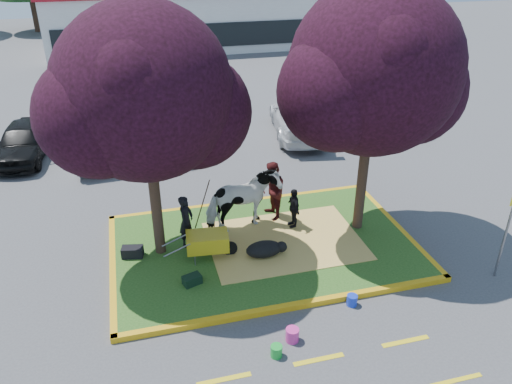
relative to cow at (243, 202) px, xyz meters
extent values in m
plane|color=#424244|center=(0.37, -0.94, -1.04)|extent=(90.00, 90.00, 0.00)
cube|color=#224C17|center=(0.37, -0.94, -0.97)|extent=(8.00, 5.00, 0.15)
cube|color=gold|center=(0.37, -3.52, -0.97)|extent=(8.30, 0.16, 0.15)
cube|color=gold|center=(0.37, 1.64, -0.97)|extent=(8.30, 0.16, 0.15)
cube|color=gold|center=(-3.71, -0.94, -0.97)|extent=(0.16, 5.30, 0.15)
cube|color=gold|center=(4.45, -0.94, -0.97)|extent=(0.16, 5.30, 0.15)
cube|color=#EDCA61|center=(0.97, -0.94, -0.89)|extent=(4.20, 3.00, 0.01)
cylinder|color=black|center=(-2.43, -0.54, 0.87)|extent=(0.28, 0.28, 3.53)
sphere|color=black|center=(-2.43, -0.54, 3.52)|extent=(4.20, 4.20, 4.20)
sphere|color=black|center=(-1.28, -0.34, 2.89)|extent=(2.86, 2.86, 2.86)
sphere|color=black|center=(-3.48, -0.84, 3.14)|extent=(2.86, 2.86, 2.86)
cylinder|color=black|center=(3.27, -0.74, 0.95)|extent=(0.28, 0.28, 3.70)
sphere|color=black|center=(3.27, -0.74, 3.73)|extent=(4.40, 4.40, 4.40)
sphere|color=black|center=(4.48, -0.54, 3.07)|extent=(2.99, 2.99, 2.99)
sphere|color=black|center=(2.17, -1.04, 3.33)|extent=(2.99, 2.99, 2.99)
cube|color=yellow|center=(-1.63, -5.14, -1.04)|extent=(1.10, 0.12, 0.01)
cube|color=yellow|center=(0.37, -5.14, -1.04)|extent=(1.10, 0.12, 0.01)
cube|color=yellow|center=(2.37, -5.14, -1.04)|extent=(1.10, 0.12, 0.01)
cube|color=silver|center=(2.37, 27.06, 0.96)|extent=(20.00, 8.00, 4.00)
cube|color=black|center=(2.37, 23.01, 0.36)|extent=(19.00, 0.10, 1.60)
cylinder|color=black|center=(-9.63, 36.06, 0.92)|extent=(0.44, 0.44, 3.92)
cylinder|color=black|center=(-1.63, 37.56, 0.50)|extent=(0.44, 0.44, 3.08)
cylinder|color=black|center=(6.37, 36.56, 0.78)|extent=(0.44, 0.44, 3.64)
cylinder|color=black|center=(14.37, 37.06, 0.71)|extent=(0.44, 0.44, 3.50)
cylinder|color=black|center=(22.37, 36.06, 0.57)|extent=(0.44, 0.44, 3.22)
imported|color=silver|center=(0.00, 0.00, 0.00)|extent=(2.29, 1.48, 1.79)
ellipsoid|color=black|center=(0.21, -1.49, -0.68)|extent=(1.02, 0.64, 0.42)
imported|color=black|center=(-1.68, -0.41, -0.15)|extent=(0.59, 0.65, 1.49)
imported|color=#411213|center=(0.99, 0.39, 0.00)|extent=(0.77, 0.94, 1.79)
imported|color=black|center=(1.45, -0.23, -0.29)|extent=(0.33, 0.73, 1.21)
cylinder|color=black|center=(-0.65, -1.19, -0.70)|extent=(0.40, 0.12, 0.39)
cylinder|color=slate|center=(-1.63, -1.43, -0.75)|extent=(0.04, 0.04, 0.28)
cylinder|color=slate|center=(-1.63, -0.95, -0.75)|extent=(0.04, 0.04, 0.28)
cube|color=gold|center=(-1.25, -1.19, -0.37)|extent=(1.15, 0.76, 0.43)
cylinder|color=slate|center=(-2.06, -1.43, -0.35)|extent=(0.71, 0.11, 0.36)
cylinder|color=slate|center=(-2.06, -0.95, -0.35)|extent=(0.71, 0.11, 0.36)
cube|color=black|center=(-3.18, -0.60, -0.75)|extent=(0.61, 0.41, 0.28)
cube|color=black|center=(-1.82, -2.17, -0.78)|extent=(0.51, 0.40, 0.24)
cylinder|color=slate|center=(5.77, -3.64, 0.37)|extent=(0.06, 0.06, 2.82)
cylinder|color=green|center=(-0.45, -4.82, -0.91)|extent=(0.29, 0.29, 0.27)
cylinder|color=#D42F91|center=(0.00, -4.48, -0.89)|extent=(0.30, 0.30, 0.31)
cylinder|color=#1936CE|center=(1.74, -3.74, -0.91)|extent=(0.28, 0.28, 0.27)
imported|color=black|center=(-6.87, 7.44, -0.34)|extent=(2.11, 4.27, 1.40)
imported|color=#A5A9AD|center=(-4.28, 6.60, -0.40)|extent=(1.59, 3.98, 1.29)
imported|color=maroon|center=(-0.75, 6.83, -0.45)|extent=(3.54, 4.70, 1.19)
imported|color=silver|center=(4.14, 7.12, -0.30)|extent=(2.96, 5.39, 1.48)
imported|color=slate|center=(8.14, 6.96, -0.36)|extent=(2.49, 4.39, 1.37)
camera|label=1|loc=(-2.82, -12.05, 6.85)|focal=35.00mm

